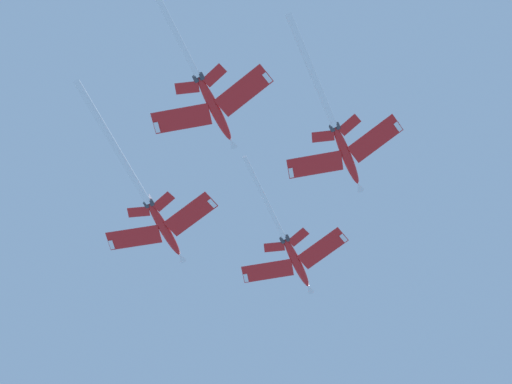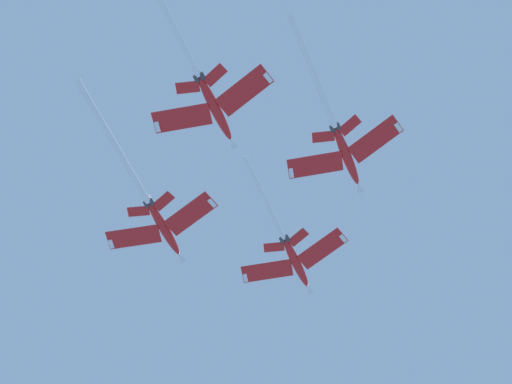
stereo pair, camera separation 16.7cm
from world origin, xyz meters
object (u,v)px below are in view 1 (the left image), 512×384
object	(u,v)px
jet_left_wing	(147,200)
jet_lead	(290,250)
jet_slot	(203,86)
jet_right_wing	(335,129)

from	to	relation	value
jet_left_wing	jet_lead	bearing A→B (deg)	-116.54
jet_left_wing	jet_slot	xyz separation A→B (m)	(-20.03, 8.50, -4.57)
jet_lead	jet_left_wing	world-z (taller)	jet_lead
jet_right_wing	jet_slot	xyz separation A→B (m)	(11.35, 18.76, -3.69)
jet_lead	jet_slot	size ratio (longest dim) A/B	0.95
jet_slot	jet_lead	bearing A→B (deg)	-75.50
jet_lead	jet_left_wing	xyz separation A→B (m)	(11.75, 23.52, -4.98)
jet_left_wing	jet_slot	bearing A→B (deg)	157.00
jet_lead	jet_slot	bearing A→B (deg)	104.50
jet_lead	jet_left_wing	bearing A→B (deg)	63.46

